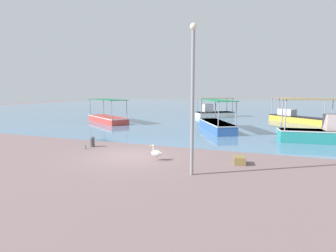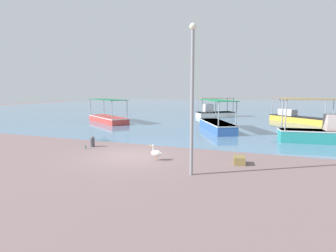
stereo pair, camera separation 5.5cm
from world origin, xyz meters
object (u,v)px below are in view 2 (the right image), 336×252
(fishing_boat_far_right, at_px, (214,112))
(mooring_bollard, at_px, (92,141))
(lamp_post, at_px, (192,93))
(glass_bottle, at_px, (86,147))
(pelican, at_px, (156,153))
(fishing_boat_center, at_px, (108,118))
(fishing_boat_outer, at_px, (318,132))
(fishing_boat_near_right, at_px, (298,117))
(cargo_crate, at_px, (239,160))
(fishing_boat_near_left, at_px, (217,124))

(fishing_boat_far_right, height_order, mooring_bollard, fishing_boat_far_right)
(lamp_post, bearing_deg, glass_bottle, 161.14)
(fishing_boat_far_right, bearing_deg, pelican, -86.18)
(fishing_boat_center, bearing_deg, fishing_boat_far_right, 46.03)
(fishing_boat_outer, bearing_deg, fishing_boat_center, 166.10)
(fishing_boat_outer, bearing_deg, lamp_post, -122.47)
(fishing_boat_near_right, xyz_separation_m, cargo_crate, (-4.38, -19.51, -0.42))
(fishing_boat_far_right, distance_m, fishing_boat_near_right, 10.41)
(fishing_boat_near_right, distance_m, glass_bottle, 23.57)
(fishing_boat_outer, relative_size, cargo_crate, 6.94)
(fishing_boat_outer, xyz_separation_m, glass_bottle, (-13.48, -7.23, -0.61))
(fishing_boat_center, height_order, mooring_bollard, fishing_boat_center)
(fishing_boat_near_right, bearing_deg, fishing_boat_far_right, 162.67)
(fishing_boat_center, distance_m, fishing_boat_outer, 20.58)
(fishing_boat_outer, bearing_deg, pelican, -136.16)
(fishing_boat_near_left, height_order, fishing_boat_far_right, fishing_boat_near_left)
(mooring_bollard, bearing_deg, fishing_boat_near_right, 54.35)
(fishing_boat_outer, bearing_deg, fishing_boat_near_right, 90.42)
(cargo_crate, bearing_deg, mooring_bollard, 174.83)
(fishing_boat_outer, distance_m, pelican, 11.74)
(lamp_post, bearing_deg, fishing_boat_outer, 57.53)
(fishing_boat_center, bearing_deg, lamp_post, -46.77)
(fishing_boat_center, height_order, lamp_post, lamp_post)
(lamp_post, bearing_deg, pelican, 145.07)
(fishing_boat_far_right, xyz_separation_m, fishing_boat_center, (-9.95, -10.31, -0.14))
(fishing_boat_center, relative_size, mooring_bollard, 10.38)
(fishing_boat_far_right, height_order, cargo_crate, fishing_boat_far_right)
(fishing_boat_near_left, xyz_separation_m, fishing_boat_outer, (7.41, -2.90, 0.16))
(cargo_crate, xyz_separation_m, glass_bottle, (-9.02, 0.12, -0.08))
(fishing_boat_far_right, bearing_deg, fishing_boat_near_right, -17.33)
(fishing_boat_near_left, relative_size, fishing_boat_outer, 1.29)
(fishing_boat_near_left, bearing_deg, fishing_boat_outer, -21.39)
(cargo_crate, bearing_deg, pelican, -169.01)
(fishing_boat_center, relative_size, pelican, 8.45)
(mooring_bollard, bearing_deg, cargo_crate, -5.17)
(fishing_boat_far_right, bearing_deg, fishing_boat_outer, -56.69)
(pelican, height_order, glass_bottle, pelican)
(fishing_boat_center, xyz_separation_m, glass_bottle, (6.49, -12.18, -0.40))
(fishing_boat_near_left, relative_size, cargo_crate, 8.94)
(fishing_boat_near_right, xyz_separation_m, mooring_bollard, (-13.41, -18.69, -0.26))
(fishing_boat_outer, xyz_separation_m, cargo_crate, (-4.47, -7.35, -0.53))
(fishing_boat_outer, bearing_deg, mooring_bollard, -154.16)
(fishing_boat_near_left, height_order, glass_bottle, fishing_boat_near_left)
(fishing_boat_outer, xyz_separation_m, fishing_boat_near_right, (-0.09, 12.16, -0.11))
(fishing_boat_center, bearing_deg, fishing_boat_near_left, -9.24)
(fishing_boat_near_left, bearing_deg, fishing_boat_far_right, 101.98)
(fishing_boat_near_left, relative_size, fishing_boat_far_right, 1.20)
(fishing_boat_near_right, xyz_separation_m, pelican, (-8.38, -20.29, -0.23))
(lamp_post, bearing_deg, mooring_bollard, 156.44)
(fishing_boat_far_right, xyz_separation_m, fishing_boat_near_right, (9.94, -3.10, -0.03))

